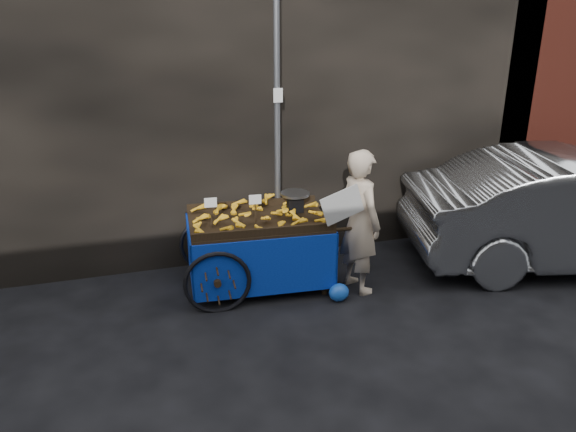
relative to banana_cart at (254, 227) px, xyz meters
name	(u,v)px	position (x,y,z in m)	size (l,w,h in m)	color
ground	(283,311)	(0.16, -0.77, -0.82)	(80.00, 80.00, 0.00)	black
building_wall	(260,75)	(0.55, 1.83, 1.68)	(13.50, 2.00, 5.00)	black
street_pole	(277,125)	(0.46, 0.53, 1.19)	(0.12, 0.10, 4.00)	slate
banana_cart	(254,227)	(0.00, 0.00, 0.00)	(2.51, 1.33, 1.32)	black
vendor	(360,222)	(1.25, -0.47, 0.12)	(0.92, 0.77, 1.87)	tan
plastic_bag	(339,292)	(0.90, -0.73, -0.70)	(0.26, 0.21, 0.23)	#184DB5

